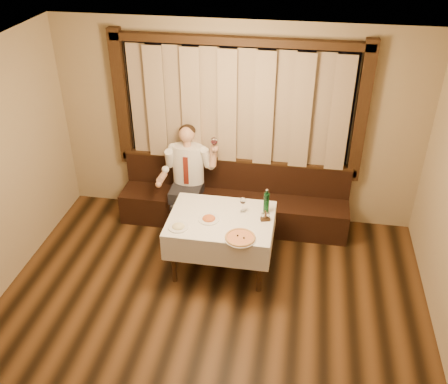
% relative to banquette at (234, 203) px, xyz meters
% --- Properties ---
extents(room, '(5.01, 6.01, 2.81)m').
position_rel_banquette_xyz_m(room, '(-0.00, -1.75, 1.19)').
color(room, black).
rests_on(room, ground).
extents(banquette, '(3.20, 0.61, 0.94)m').
position_rel_banquette_xyz_m(banquette, '(0.00, 0.00, 0.00)').
color(banquette, black).
rests_on(banquette, ground).
extents(dining_table, '(1.27, 0.97, 0.76)m').
position_rel_banquette_xyz_m(dining_table, '(0.00, -1.02, 0.34)').
color(dining_table, black).
rests_on(dining_table, ground).
extents(pizza, '(0.37, 0.37, 0.04)m').
position_rel_banquette_xyz_m(pizza, '(0.29, -1.40, 0.46)').
color(pizza, white).
rests_on(pizza, dining_table).
extents(pasta_red, '(0.26, 0.26, 0.09)m').
position_rel_banquette_xyz_m(pasta_red, '(-0.14, -1.09, 0.48)').
color(pasta_red, white).
rests_on(pasta_red, dining_table).
extents(pasta_cream, '(0.24, 0.24, 0.08)m').
position_rel_banquette_xyz_m(pasta_cream, '(-0.46, -1.31, 0.48)').
color(pasta_cream, white).
rests_on(pasta_cream, dining_table).
extents(green_bottle, '(0.07, 0.07, 0.32)m').
position_rel_banquette_xyz_m(green_bottle, '(0.52, -0.80, 0.58)').
color(green_bottle, '#104A20').
rests_on(green_bottle, dining_table).
extents(table_wine_glass, '(0.08, 0.08, 0.20)m').
position_rel_banquette_xyz_m(table_wine_glass, '(0.24, -0.85, 0.60)').
color(table_wine_glass, white).
rests_on(table_wine_glass, dining_table).
extents(cruet_caddy, '(0.13, 0.09, 0.12)m').
position_rel_banquette_xyz_m(cruet_caddy, '(0.53, -0.99, 0.49)').
color(cruet_caddy, black).
rests_on(cruet_caddy, dining_table).
extents(seated_man, '(0.82, 0.61, 1.47)m').
position_rel_banquette_xyz_m(seated_man, '(-0.64, -0.09, 0.53)').
color(seated_man, black).
rests_on(seated_man, ground).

